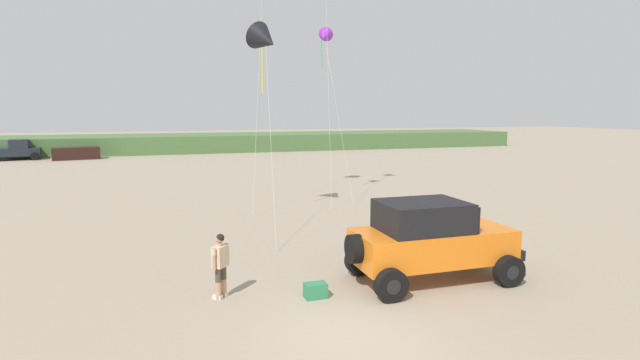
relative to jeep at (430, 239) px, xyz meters
The scene contains 9 objects.
ground_plane 4.25m from the jeep, 143.41° to the right, with size 220.00×220.00×0.00m, color gray.
dune_ridge 48.31m from the jeep, 99.01° to the left, with size 90.00×9.98×1.92m, color #4C703D.
jeep is the anchor object (origin of this frame).
person_watching 5.70m from the jeep, behind, with size 0.47×0.49×1.67m.
cooler_box 3.55m from the jeep, behind, with size 0.56×0.36×0.38m, color #2D7F51.
distant_pickup 46.44m from the jeep, 116.39° to the left, with size 4.86×3.09×1.98m.
distant_sedan 43.23m from the jeep, 110.47° to the left, with size 4.20×1.70×1.20m, color black.
kite_red_delta 11.40m from the jeep, 106.47° to the left, with size 1.67×6.02×8.52m.
kite_orange_streamer 14.84m from the jeep, 84.60° to the left, with size 1.25×3.84×9.03m.
Camera 1 is at (-3.61, -8.84, 4.69)m, focal length 26.90 mm.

